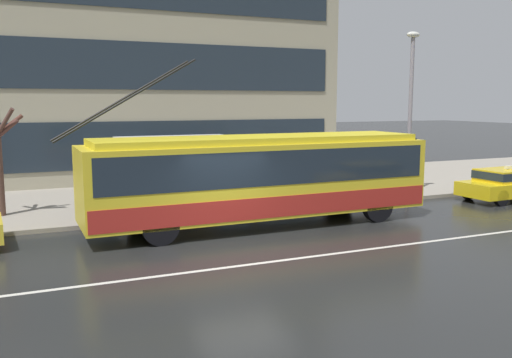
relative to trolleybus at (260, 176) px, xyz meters
name	(u,v)px	position (x,y,z in m)	size (l,w,h in m)	color
ground_plane	(243,251)	(-1.67, -2.63, -1.58)	(160.00, 160.00, 0.00)	#232425
sidewalk_slab	(160,195)	(-1.67, 6.60, -1.51)	(80.00, 10.00, 0.14)	gray
lane_centre_line	(262,263)	(-1.67, -3.83, -1.57)	(72.00, 0.14, 0.01)	silver
trolleybus	(260,176)	(0.00, 0.00, 0.00)	(11.71, 2.70, 5.14)	yellow
taxi_ahead_of_bus	(509,183)	(11.01, 0.14, -0.88)	(4.33, 1.93, 1.39)	yellow
bus_shelter	(173,154)	(-2.00, 3.06, 0.52)	(3.95, 1.83, 2.58)	gray
pedestrian_at_shelter	(328,159)	(3.94, 2.45, 0.16)	(1.30, 1.30, 1.99)	black
pedestrian_approaching_curb	(255,177)	(1.24, 3.27, -0.49)	(0.50, 0.50, 1.62)	black
pedestrian_walking_past	(136,169)	(-3.47, 2.30, 0.13)	(1.19, 1.19, 1.99)	navy
street_lamp	(411,99)	(7.68, 2.29, 2.45)	(0.60, 0.32, 6.56)	gray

